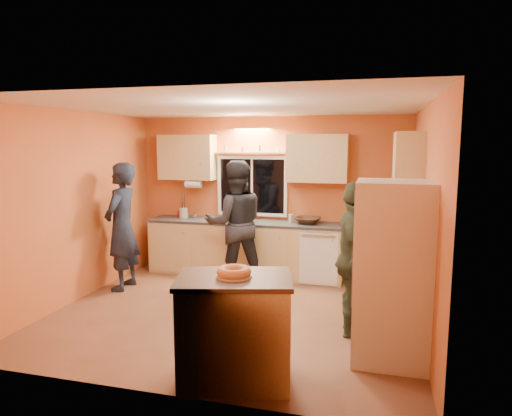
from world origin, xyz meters
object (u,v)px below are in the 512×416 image
(refrigerator, at_px, (392,272))
(person_right, at_px, (354,259))
(person_center, at_px, (235,223))
(island, at_px, (234,329))
(person_left, at_px, (122,227))

(refrigerator, relative_size, person_right, 1.03)
(refrigerator, height_order, person_center, person_center)
(refrigerator, xyz_separation_m, person_center, (-2.23, 1.95, 0.05))
(person_center, xyz_separation_m, person_right, (1.84, -1.42, -0.08))
(island, height_order, person_center, person_center)
(island, bearing_deg, refrigerator, 16.24)
(refrigerator, distance_m, person_center, 2.96)
(island, relative_size, person_center, 0.61)
(island, relative_size, person_right, 0.66)
(refrigerator, height_order, island, refrigerator)
(person_left, bearing_deg, person_right, 73.08)
(person_left, distance_m, person_center, 1.68)
(person_left, xyz_separation_m, person_right, (3.40, -0.81, -0.07))
(person_center, relative_size, person_right, 1.09)
(island, distance_m, person_right, 1.70)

